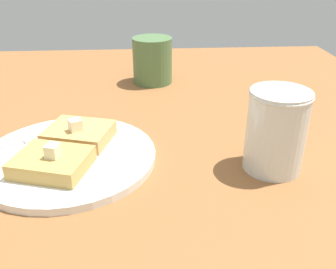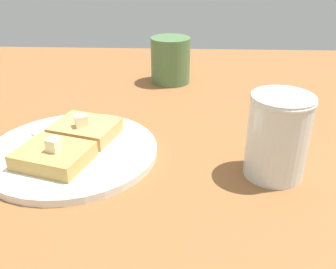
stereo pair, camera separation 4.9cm
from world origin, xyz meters
TOP-DOWN VIEW (x-y plane):
  - table_surface at (0.00, 0.00)cm, footprint 123.63×123.63cm
  - plate at (1.04, 0.03)cm, footprint 24.20×24.20cm
  - toast_slice_left at (-2.88, 1.19)cm, footprint 9.62×10.71cm
  - toast_slice_middle at (4.96, -1.12)cm, footprint 9.62×10.71cm
  - butter_pat_primary at (-3.26, 0.75)cm, footprint 2.11×2.00cm
  - butter_pat_secondary at (3.98, -0.92)cm, footprint 2.15×2.22cm
  - fork at (4.59, 7.90)cm, footprint 9.22×14.59cm
  - syrup_jar at (-2.53, -27.55)cm, footprint 7.86×7.86cm
  - coffee_mug at (33.43, -12.73)cm, footprint 11.35×8.29cm

SIDE VIEW (x-z plane):
  - table_surface at x=0.00cm, z-range 0.00..2.76cm
  - plate at x=1.04cm, z-range 2.82..3.88cm
  - fork at x=4.59cm, z-range 3.82..4.18cm
  - toast_slice_left at x=-2.88cm, z-range 3.82..5.92cm
  - toast_slice_middle at x=4.96cm, z-range 3.82..5.92cm
  - butter_pat_primary at x=-3.26cm, z-range 5.92..7.63cm
  - butter_pat_secondary at x=3.98cm, z-range 5.92..7.63cm
  - coffee_mug at x=33.43cm, z-range 2.78..12.34cm
  - syrup_jar at x=-2.53cm, z-range 2.45..13.34cm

